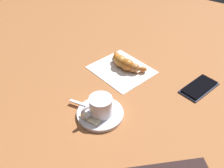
# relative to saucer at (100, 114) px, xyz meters

# --- Properties ---
(ground_plane) EXTENTS (1.80, 1.80, 0.00)m
(ground_plane) POSITION_rel_saucer_xyz_m (-0.11, -0.05, -0.01)
(ground_plane) COLOR #975A31
(saucer) EXTENTS (0.13, 0.13, 0.01)m
(saucer) POSITION_rel_saucer_xyz_m (0.00, 0.00, 0.00)
(saucer) COLOR silver
(saucer) RESTS_ON ground
(espresso_cup) EXTENTS (0.09, 0.06, 0.05)m
(espresso_cup) POSITION_rel_saucer_xyz_m (0.00, 0.00, 0.03)
(espresso_cup) COLOR silver
(espresso_cup) RESTS_ON saucer
(teaspoon) EXTENTS (0.04, 0.14, 0.01)m
(teaspoon) POSITION_rel_saucer_xyz_m (-0.00, -0.01, 0.01)
(teaspoon) COLOR silver
(teaspoon) RESTS_ON saucer
(sugar_packet) EXTENTS (0.02, 0.06, 0.01)m
(sugar_packet) POSITION_rel_saucer_xyz_m (0.04, -0.01, 0.01)
(sugar_packet) COLOR beige
(sugar_packet) RESTS_ON saucer
(napkin) EXTENTS (0.21, 0.23, 0.00)m
(napkin) POSITION_rel_saucer_xyz_m (-0.21, -0.06, -0.00)
(napkin) COLOR white
(napkin) RESTS_ON ground
(croissant) EXTENTS (0.08, 0.15, 0.04)m
(croissant) POSITION_rel_saucer_xyz_m (-0.23, -0.06, 0.02)
(croissant) COLOR #AC5F32
(croissant) RESTS_ON napkin
(cell_phone) EXTENTS (0.14, 0.10, 0.01)m
(cell_phone) POSITION_rel_saucer_xyz_m (-0.27, 0.19, -0.00)
(cell_phone) COLOR #1C2134
(cell_phone) RESTS_ON ground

